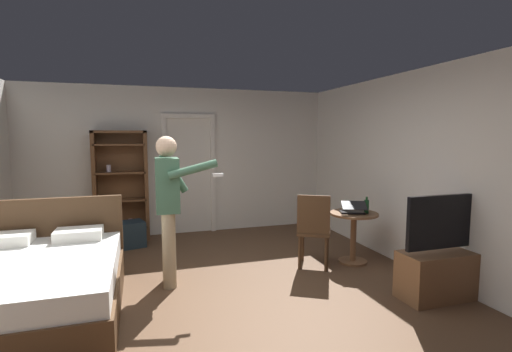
{
  "coord_description": "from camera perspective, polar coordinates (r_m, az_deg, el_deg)",
  "views": [
    {
      "loc": [
        -0.74,
        -3.59,
        1.74
      ],
      "look_at": [
        0.59,
        0.6,
        1.27
      ],
      "focal_mm": 26.04,
      "sensor_mm": 36.0,
      "label": 1
    }
  ],
  "objects": [
    {
      "name": "doorway_frame",
      "position": [
        6.72,
        -10.24,
        1.62
      ],
      "size": [
        0.93,
        0.08,
        2.13
      ],
      "color": "white",
      "rests_on": "ground_plane"
    },
    {
      "name": "wall_right",
      "position": [
        5.0,
        26.12,
        0.36
      ],
      "size": [
        0.12,
        6.38,
        2.58
      ],
      "primitive_type": "cube",
      "color": "silver",
      "rests_on": "ground_plane"
    },
    {
      "name": "wall_back",
      "position": [
        6.78,
        -11.31,
        2.24
      ],
      "size": [
        5.54,
        0.12,
        2.58
      ],
      "primitive_type": "cube",
      "color": "silver",
      "rests_on": "ground_plane"
    },
    {
      "name": "ground_plane",
      "position": [
        4.06,
        -5.72,
        -19.3
      ],
      "size": [
        6.76,
        6.76,
        0.0
      ],
      "primitive_type": "plane",
      "color": "brown"
    },
    {
      "name": "bottle_on_table",
      "position": [
        5.26,
        16.61,
        -4.47
      ],
      "size": [
        0.06,
        0.06,
        0.23
      ],
      "color": "#174721",
      "rests_on": "side_table"
    },
    {
      "name": "wooden_chair",
      "position": [
        4.97,
        8.88,
        -7.86
      ],
      "size": [
        0.57,
        0.57,
        0.99
      ],
      "color": "#4C331E",
      "rests_on": "ground_plane"
    },
    {
      "name": "tv_flatscreen",
      "position": [
        4.58,
        26.73,
        -12.38
      ],
      "size": [
        0.98,
        0.4,
        1.13
      ],
      "color": "brown",
      "rests_on": "ground_plane"
    },
    {
      "name": "person_blue_shirt",
      "position": [
        4.41,
        -13.24,
        -3.65
      ],
      "size": [
        0.74,
        0.54,
        1.74
      ],
      "color": "tan",
      "rests_on": "ground_plane"
    },
    {
      "name": "suitcase_dark",
      "position": [
        6.23,
        -19.3,
        -8.52
      ],
      "size": [
        0.61,
        0.49,
        0.4
      ],
      "primitive_type": "cube",
      "rotation": [
        0.0,
        0.0,
        0.27
      ],
      "color": "#1E2D38",
      "rests_on": "ground_plane"
    },
    {
      "name": "side_table",
      "position": [
        5.32,
        14.76,
        -7.86
      ],
      "size": [
        0.65,
        0.65,
        0.7
      ],
      "color": "brown",
      "rests_on": "ground_plane"
    },
    {
      "name": "bed",
      "position": [
        4.32,
        -31.36,
        -14.22
      ],
      "size": [
        1.64,
        1.97,
        1.02
      ],
      "color": "#4C331E",
      "rests_on": "ground_plane"
    },
    {
      "name": "bookshelf",
      "position": [
        6.55,
        -20.01,
        -0.88
      ],
      "size": [
        0.86,
        0.32,
        1.83
      ],
      "color": "brown",
      "rests_on": "ground_plane"
    },
    {
      "name": "laptop",
      "position": [
        5.2,
        14.65,
        -5.02
      ],
      "size": [
        0.42,
        0.42,
        0.17
      ],
      "color": "black",
      "rests_on": "side_table"
    }
  ]
}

